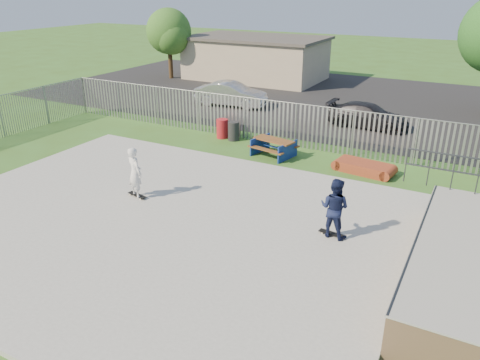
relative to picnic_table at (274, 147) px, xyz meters
The scene contains 16 objects.
ground 7.44m from the picnic_table, 95.14° to the right, with size 120.00×120.00×0.00m, color #3D6221.
concrete_slab 7.43m from the picnic_table, 95.14° to the right, with size 15.00×12.00×0.15m, color #9E9E99.
fence 2.90m from the picnic_table, 83.22° to the right, with size 26.04×16.02×2.00m.
picnic_table is the anchor object (origin of this frame).
funbox 3.95m from the picnic_table, ahead, with size 2.11×1.26×0.40m.
trash_bin_red 3.45m from the picnic_table, 160.26° to the left, with size 0.55×0.55×0.92m, color #A51920.
trash_bin_grey 2.81m from the picnic_table, 156.95° to the left, with size 0.54×0.54×0.90m, color #232325.
parking_lot 11.63m from the picnic_table, 93.28° to the left, with size 40.00×18.00×0.02m, color black.
car_silver 9.15m from the picnic_table, 130.81° to the left, with size 1.52×4.35×1.43m, color silver.
car_dark 6.75m from the picnic_table, 68.60° to the left, with size 1.70×4.19×1.22m, color black.
building 17.89m from the picnic_table, 119.05° to the left, with size 10.40×6.40×3.20m.
tree_left 19.57m from the picnic_table, 139.19° to the left, with size 3.42×3.42×5.27m.
skateboard_a 7.35m from the picnic_table, 52.08° to the right, with size 0.82×0.29×0.08m.
skateboard_b 6.76m from the picnic_table, 109.19° to the right, with size 0.82×0.36×0.08m.
skater_navy 7.37m from the picnic_table, 52.08° to the right, with size 0.86×0.67×1.78m, color #131A3B.
skater_white 6.79m from the picnic_table, 109.19° to the right, with size 0.65×0.43×1.78m, color white.
Camera 1 is at (8.46, -10.13, 6.89)m, focal length 35.00 mm.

